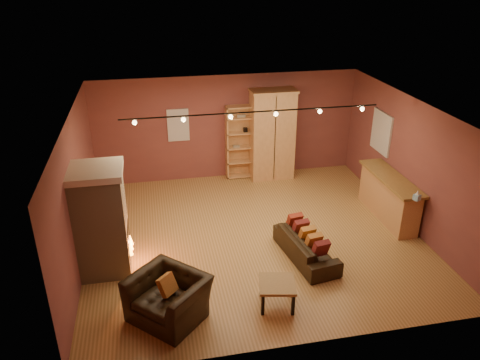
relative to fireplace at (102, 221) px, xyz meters
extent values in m
plane|color=olive|center=(3.04, 0.60, -1.06)|extent=(7.00, 7.00, 0.00)
plane|color=#56361B|center=(3.04, 0.60, 1.74)|extent=(7.00, 7.00, 0.00)
cube|color=brown|center=(3.04, 3.85, 0.34)|extent=(7.00, 0.02, 2.80)
cube|color=brown|center=(-0.46, 0.60, 0.34)|extent=(0.02, 6.50, 2.80)
cube|color=brown|center=(6.54, 0.60, 0.34)|extent=(0.02, 6.50, 2.80)
cube|color=tan|center=(-0.01, 0.00, -0.06)|extent=(0.90, 0.90, 2.00)
cube|color=beige|center=(-0.01, 0.00, 1.00)|extent=(0.98, 0.98, 0.12)
cube|color=black|center=(0.40, 0.00, -0.46)|extent=(0.10, 0.65, 0.55)
cone|color=orange|center=(0.46, 0.00, -0.58)|extent=(0.10, 0.10, 0.22)
cube|color=silver|center=(1.74, 3.83, 0.49)|extent=(0.56, 0.04, 0.86)
cube|color=tan|center=(3.39, 3.83, -0.05)|extent=(0.82, 0.04, 2.01)
cube|color=tan|center=(2.99, 3.69, -0.05)|extent=(0.04, 0.32, 2.01)
cube|color=tan|center=(3.78, 3.69, -0.05)|extent=(0.04, 0.32, 2.01)
cube|color=gray|center=(3.25, 3.69, -0.16)|extent=(0.18, 0.12, 0.05)
cube|color=black|center=(3.50, 3.69, 0.28)|extent=(0.10, 0.10, 0.12)
cube|color=tan|center=(3.39, 3.69, -1.02)|extent=(0.82, 0.32, 0.04)
cube|color=tan|center=(3.39, 3.69, -0.60)|extent=(0.82, 0.32, 0.04)
cube|color=tan|center=(3.39, 3.69, -0.19)|extent=(0.82, 0.32, 0.03)
cube|color=tan|center=(3.39, 3.69, 0.22)|extent=(0.82, 0.32, 0.04)
cube|color=tan|center=(3.39, 3.69, 0.63)|extent=(0.82, 0.32, 0.04)
cube|color=tan|center=(3.39, 3.69, 0.93)|extent=(0.82, 0.32, 0.04)
cube|color=tan|center=(4.19, 3.54, 0.13)|extent=(1.14, 0.62, 2.38)
cube|color=olive|center=(4.19, 3.23, 0.13)|extent=(0.02, 0.01, 2.28)
cube|color=tan|center=(4.19, 3.54, 1.35)|extent=(1.20, 0.68, 0.06)
cube|color=tan|center=(6.24, 0.80, -0.58)|extent=(0.46, 2.01, 0.96)
cube|color=olive|center=(6.24, 0.80, -0.07)|extent=(0.58, 2.13, 0.06)
cube|color=#86BAD6|center=(6.19, -0.33, 0.02)|extent=(0.15, 0.15, 0.11)
cone|color=white|center=(6.19, -0.33, 0.12)|extent=(0.08, 0.08, 0.10)
cube|color=silver|center=(6.51, 2.00, 0.59)|extent=(0.05, 0.90, 1.00)
imported|color=black|center=(3.87, -0.41, -0.72)|extent=(0.76, 1.78, 0.67)
cube|color=maroon|center=(3.95, -0.95, -0.51)|extent=(0.33, 0.27, 0.36)
cube|color=#B6712E|center=(3.91, -0.68, -0.51)|extent=(0.33, 0.27, 0.36)
cube|color=#B6712E|center=(3.87, -0.41, -0.51)|extent=(0.33, 0.27, 0.36)
cube|color=maroon|center=(3.82, -0.14, -0.51)|extent=(0.33, 0.27, 0.36)
cube|color=maroon|center=(3.78, 0.13, -0.51)|extent=(0.33, 0.27, 0.36)
imported|color=black|center=(1.08, -1.60, -0.55)|extent=(1.37, 1.37, 1.03)
cube|color=#B6712E|center=(1.08, -1.60, -0.42)|extent=(0.38, 0.38, 0.34)
cube|color=olive|center=(2.91, -1.68, -0.63)|extent=(0.72, 0.72, 0.05)
cube|color=black|center=(2.66, -1.93, -0.86)|extent=(0.05, 0.05, 0.40)
cube|color=black|center=(3.17, -1.93, -0.86)|extent=(0.05, 0.05, 0.40)
cube|color=black|center=(2.66, -1.42, -0.86)|extent=(0.05, 0.05, 0.40)
cube|color=black|center=(3.17, -1.42, -0.86)|extent=(0.05, 0.05, 0.40)
cylinder|color=black|center=(3.04, 0.80, 1.66)|extent=(5.20, 0.03, 0.03)
sphere|color=#FFD88C|center=(0.74, 0.80, 1.59)|extent=(0.09, 0.09, 0.09)
sphere|color=#FFD88C|center=(1.66, 0.80, 1.59)|extent=(0.09, 0.09, 0.09)
sphere|color=#FFD88C|center=(2.58, 0.80, 1.59)|extent=(0.09, 0.09, 0.09)
sphere|color=#FFD88C|center=(3.50, 0.80, 1.59)|extent=(0.09, 0.09, 0.09)
sphere|color=#FFD88C|center=(4.42, 0.80, 1.59)|extent=(0.09, 0.09, 0.09)
sphere|color=#FFD88C|center=(5.34, 0.80, 1.59)|extent=(0.09, 0.09, 0.09)
camera|label=1|loc=(1.02, -7.86, 4.33)|focal=35.00mm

